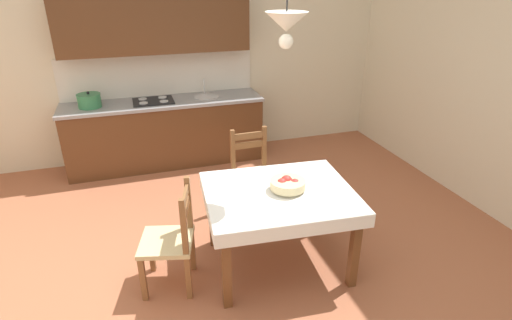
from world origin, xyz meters
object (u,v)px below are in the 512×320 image
Objects in this scene: dining_chair_tv_side at (172,240)px; dining_chair_kitchen_side at (253,175)px; fruit_bowl at (288,184)px; kitchen_cabinetry at (163,103)px; dining_table at (279,204)px; pendant_lamp at (286,23)px.

dining_chair_kitchen_side is at bearing 43.49° from dining_chair_tv_side.
dining_chair_kitchen_side is 1.03m from fruit_bowl.
dining_table is at bearing -74.78° from kitchen_cabinetry.
pendant_lamp reaches higher than fruit_bowl.
kitchen_cabinetry is 3.25× the size of pendant_lamp.
dining_chair_tv_side is 1.36m from dining_chair_kitchen_side.
dining_chair_kitchen_side is at bearing 86.40° from dining_table.
kitchen_cabinetry is at bearing 106.66° from fruit_bowl.
fruit_bowl is (0.01, -0.96, 0.37)m from dining_chair_kitchen_side.
dining_table is 1.48m from pendant_lamp.
dining_chair_tv_side is at bearing -136.51° from dining_chair_kitchen_side.
pendant_lamp is (0.75, -2.48, 1.24)m from kitchen_cabinetry.
dining_chair_kitchen_side is (0.99, 0.94, 0.00)m from dining_chair_tv_side.
fruit_bowl is at bearing -77.78° from pendant_lamp.
fruit_bowl is (0.77, -2.57, -0.04)m from kitchen_cabinetry.
dining_table is at bearing -122.02° from pendant_lamp.
dining_chair_tv_side is at bearing 179.14° from dining_table.
kitchen_cabinetry is 2.87m from pendant_lamp.
dining_chair_kitchen_side reaches higher than fruit_bowl.
pendant_lamp is at bearing -90.53° from dining_chair_kitchen_side.
dining_table is at bearing 175.14° from fruit_bowl.
kitchen_cabinetry is 2.81× the size of dining_chair_kitchen_side.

